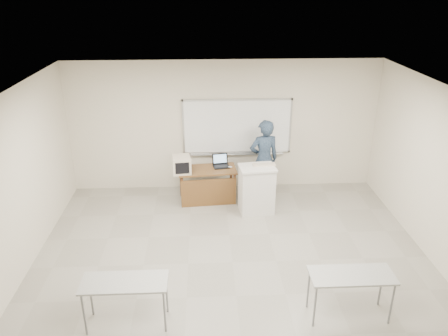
{
  "coord_description": "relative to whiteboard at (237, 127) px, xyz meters",
  "views": [
    {
      "loc": [
        -0.46,
        -5.47,
        4.57
      ],
      "look_at": [
        -0.08,
        2.2,
        1.24
      ],
      "focal_mm": 35.0,
      "sensor_mm": 36.0,
      "label": 1
    }
  ],
  "objects": [
    {
      "name": "laptop",
      "position": [
        -0.38,
        -0.51,
        -0.67
      ],
      "size": [
        0.35,
        0.32,
        0.26
      ],
      "rotation": [
        0.0,
        0.0,
        0.16
      ],
      "color": "black",
      "rests_on": "instructor_desk"
    },
    {
      "name": "floor",
      "position": [
        -0.3,
        -3.97,
        -1.49
      ],
      "size": [
        7.0,
        8.0,
        0.01
      ],
      "primitive_type": "cube",
      "color": "gray",
      "rests_on": "ground"
    },
    {
      "name": "mouse",
      "position": [
        -0.19,
        -0.62,
        -0.71
      ],
      "size": [
        0.1,
        0.07,
        0.04
      ],
      "primitive_type": "ellipsoid",
      "rotation": [
        0.0,
        0.0,
        -0.04
      ],
      "color": "#B7BBC1",
      "rests_on": "instructor_desk"
    },
    {
      "name": "keyboard",
      "position": [
        0.48,
        -1.17,
        -0.44
      ],
      "size": [
        0.48,
        0.18,
        0.03
      ],
      "primitive_type": "cube",
      "rotation": [
        0.0,
        0.0,
        0.04
      ],
      "color": "beige",
      "rests_on": "podium"
    },
    {
      "name": "instructor_desk",
      "position": [
        -0.7,
        -0.78,
        -0.96
      ],
      "size": [
        1.26,
        0.63,
        0.75
      ],
      "rotation": [
        0.0,
        0.0,
        0.09
      ],
      "color": "brown",
      "rests_on": "floor"
    },
    {
      "name": "podium",
      "position": [
        0.33,
        -1.25,
        -0.96
      ],
      "size": [
        0.73,
        0.54,
        1.03
      ],
      "rotation": [
        0.0,
        0.0,
        0.11
      ],
      "color": "silver",
      "rests_on": "floor"
    },
    {
      "name": "presenter",
      "position": [
        0.56,
        -0.57,
        -0.57
      ],
      "size": [
        0.74,
        0.56,
        1.82
      ],
      "primitive_type": "imported",
      "rotation": [
        0.0,
        0.0,
        3.34
      ],
      "color": "black",
      "rests_on": "floor"
    },
    {
      "name": "student_desks",
      "position": [
        -0.3,
        -5.32,
        -0.81
      ],
      "size": [
        4.4,
        2.2,
        0.73
      ],
      "color": "#A7A7A3",
      "rests_on": "floor"
    },
    {
      "name": "crt_monitor",
      "position": [
        -1.25,
        -0.79,
        -0.56
      ],
      "size": [
        0.39,
        0.43,
        0.37
      ],
      "rotation": [
        0.0,
        0.0,
        0.1
      ],
      "color": "beige",
      "rests_on": "instructor_desk"
    },
    {
      "name": "whiteboard",
      "position": [
        0.0,
        0.0,
        0.0
      ],
      "size": [
        2.48,
        0.1,
        1.31
      ],
      "color": "white",
      "rests_on": "floor"
    }
  ]
}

